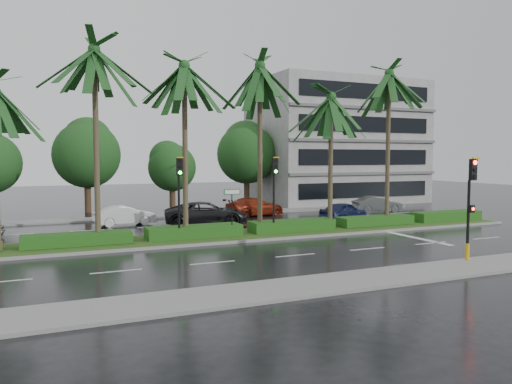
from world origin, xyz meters
name	(u,v)px	position (x,y,z in m)	size (l,w,h in m)	color
ground	(252,239)	(0.00, 0.00, 0.00)	(120.00, 120.00, 0.00)	black
near_sidewalk	(364,279)	(0.00, -10.20, 0.06)	(40.00, 2.40, 0.12)	gray
far_sidewalk	(190,215)	(0.00, 12.00, 0.06)	(40.00, 2.00, 0.12)	gray
median	(245,235)	(0.00, 1.00, 0.08)	(36.00, 4.00, 0.15)	gray
hedge	(245,229)	(0.00, 1.00, 0.45)	(35.20, 1.40, 0.60)	#154614
lane_markings	(304,236)	(3.04, -0.43, 0.01)	(34.00, 13.06, 0.01)	silver
palm_row	(224,85)	(-1.25, 1.02, 8.41)	(26.30, 4.20, 10.50)	#403125
signal_near	(470,204)	(6.00, -9.39, 2.50)	(0.34, 0.45, 4.36)	black
signal_median_left	(179,186)	(-4.00, 0.30, 3.00)	(0.34, 0.42, 4.36)	black
signal_median_right	(275,184)	(1.50, 0.30, 3.00)	(0.34, 0.42, 4.36)	black
street_sign	(232,201)	(-1.00, 0.48, 2.12)	(0.95, 0.09, 2.60)	black
bg_trees	(181,155)	(0.84, 17.59, 4.72)	(32.86, 5.46, 7.89)	#382819
building	(336,142)	(17.00, 18.00, 6.00)	(16.00, 10.00, 12.00)	gray
car_white	(125,216)	(-5.50, 8.44, 0.65)	(3.97, 1.38, 1.31)	white
car_darkgrey	(207,213)	(-0.50, 6.43, 0.77)	(5.55, 2.56, 1.54)	black
car_red	(255,207)	(4.50, 9.93, 0.70)	(4.82, 1.96, 1.40)	maroon
car_blue	(343,211)	(9.00, 4.59, 0.67)	(3.95, 1.59, 1.35)	#19224D
car_grey	(377,204)	(14.59, 8.04, 0.67)	(4.04, 1.41, 1.33)	#4D5051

